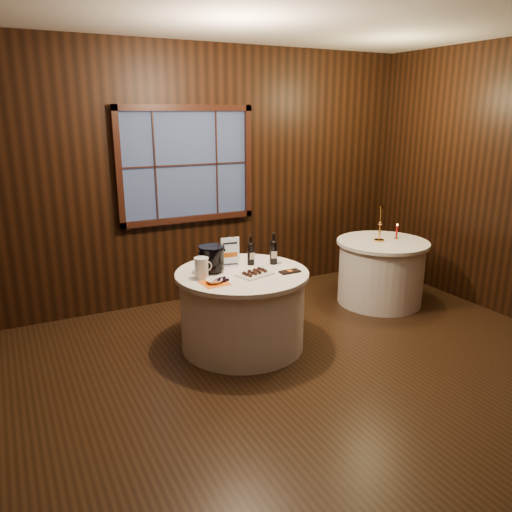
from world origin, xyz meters
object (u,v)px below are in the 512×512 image
port_bottle_left (251,252)px  ice_bucket (212,258)px  chocolate_box (290,272)px  side_table (381,272)px  port_bottle_right (274,250)px  grape_bunch (223,280)px  glass_pitcher (202,268)px  main_table (242,309)px  sign_stand (230,256)px  cracker_bowl (214,281)px  chocolate_plate (255,273)px  red_candle (397,233)px  brass_candlestick (380,229)px

port_bottle_left → ice_bucket: (-0.44, -0.04, 0.00)m
chocolate_box → ice_bucket: bearing=150.1°
side_table → port_bottle_right: bearing=-172.5°
grape_bunch → glass_pitcher: (-0.12, 0.19, 0.08)m
main_table → sign_stand: bearing=94.1°
main_table → cracker_bowl: cracker_bowl is taller
chocolate_box → grape_bunch: bearing=175.3°
chocolate_box → sign_stand: bearing=130.7°
chocolate_plate → port_bottle_right: bearing=35.5°
sign_stand → grape_bunch: (-0.27, -0.42, -0.08)m
grape_bunch → port_bottle_right: bearing=21.9°
chocolate_plate → chocolate_box: 0.34m
sign_stand → red_candle: (2.22, 0.06, -0.03)m
chocolate_box → cracker_bowl: 0.76m
sign_stand → red_candle: bearing=9.5°
grape_bunch → cracker_bowl: grape_bunch is taller
chocolate_plate → brass_candlestick: brass_candlestick is taller
main_table → glass_pitcher: 0.63m
port_bottle_left → grape_bunch: (-0.46, -0.36, -0.11)m
main_table → cracker_bowl: size_ratio=8.85×
brass_candlestick → side_table: bearing=-8.1°
port_bottle_left → chocolate_box: size_ratio=1.51×
side_table → chocolate_plate: 2.03m
port_bottle_left → main_table: bearing=-133.8°
port_bottle_left → glass_pitcher: port_bottle_left is taller
main_table → red_candle: size_ratio=6.86×
ice_bucket → chocolate_plate: size_ratio=0.69×
glass_pitcher → red_candle: glass_pitcher is taller
port_bottle_left → grape_bunch: bearing=-139.9°
chocolate_plate → red_candle: size_ratio=1.97×
main_table → chocolate_box: chocolate_box is taller
glass_pitcher → red_candle: size_ratio=1.03×
main_table → chocolate_plate: (0.06, -0.15, 0.40)m
ice_bucket → glass_pitcher: ice_bucket is taller
port_bottle_left → side_table: bearing=6.7°
port_bottle_left → red_candle: 2.03m
port_bottle_right → grape_bunch: (-0.68, -0.27, -0.12)m
side_table → glass_pitcher: 2.47m
main_table → port_bottle_left: 0.57m
port_bottle_left → chocolate_box: port_bottle_left is taller
cracker_bowl → red_candle: (2.57, 0.48, 0.05)m
sign_stand → grape_bunch: 0.50m
sign_stand → chocolate_box: bearing=-40.4°
sign_stand → brass_candlestick: bearing=10.0°
port_bottle_right → brass_candlestick: size_ratio=0.75×
side_table → red_candle: 0.50m
port_bottle_left → cracker_bowl: 0.66m
chocolate_plate → chocolate_box: size_ratio=1.85×
chocolate_plate → glass_pitcher: glass_pitcher is taller
ice_bucket → chocolate_plate: bearing=-41.8°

